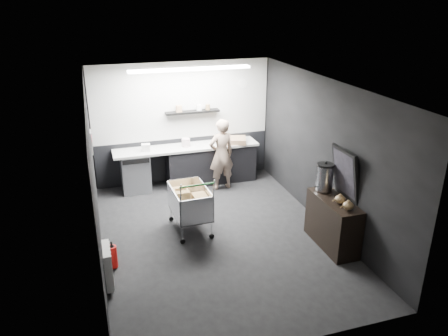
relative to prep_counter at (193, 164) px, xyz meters
name	(u,v)px	position (x,y,z in m)	size (l,w,h in m)	color
floor	(218,236)	(-0.14, -2.42, -0.46)	(5.50, 5.50, 0.00)	black
ceiling	(217,85)	(-0.14, -2.42, 2.24)	(5.50, 5.50, 0.00)	white
wall_back	(183,123)	(-0.14, 0.33, 0.89)	(5.50, 5.50, 0.00)	black
wall_front	(288,252)	(-0.14, -5.17, 0.89)	(5.50, 5.50, 0.00)	black
wall_left	(94,180)	(-2.14, -2.42, 0.89)	(5.50, 5.50, 0.00)	black
wall_right	(324,154)	(1.86, -2.42, 0.89)	(5.50, 5.50, 0.00)	black
kitchen_wall_panel	(182,101)	(-0.14, 0.31, 1.39)	(3.95, 0.02, 1.70)	#B9B9B5
dado_panel	(184,159)	(-0.14, 0.31, 0.04)	(3.95, 0.02, 1.00)	black
floating_shelf	(192,112)	(0.06, 0.20, 1.16)	(1.20, 0.22, 0.04)	black
wall_clock	(243,84)	(1.26, 0.30, 1.69)	(0.20, 0.20, 0.03)	silver
poster	(92,142)	(-2.12, -1.12, 1.09)	(0.02, 0.30, 0.40)	silver
poster_red_band	(91,138)	(-2.11, -1.12, 1.16)	(0.01, 0.22, 0.10)	red
radiator	(108,266)	(-2.08, -3.32, -0.11)	(0.10, 0.50, 0.60)	silver
ceiling_strip	(190,69)	(-0.14, -0.57, 2.21)	(2.40, 0.20, 0.04)	white
prep_counter	(193,164)	(0.00, 0.00, 0.00)	(3.20, 0.61, 0.90)	black
person	(221,155)	(0.53, -0.45, 0.34)	(0.58, 0.38, 1.59)	#C6B29D
shopping_cart	(190,203)	(-0.55, -2.05, 0.08)	(0.65, 1.03, 1.12)	silver
sideboard	(333,216)	(1.64, -3.25, 0.09)	(0.49, 1.15, 1.72)	black
fire_extinguisher	(113,256)	(-1.99, -2.87, -0.24)	(0.14, 0.14, 0.46)	#B60F0C
cardboard_box	(233,140)	(0.93, -0.05, 0.50)	(0.56, 0.43, 0.11)	#926F4E
pink_tub	(186,143)	(-0.15, 0.00, 0.53)	(0.18, 0.18, 0.18)	beige
white_container	(146,148)	(-1.03, -0.05, 0.52)	(0.18, 0.14, 0.16)	silver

